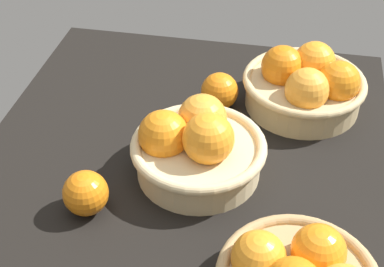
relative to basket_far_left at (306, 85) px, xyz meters
The scene contains 5 objects.
market_tray 29.12cm from the basket_far_left, 43.88° to the right, with size 84.00×72.00×3.00cm, color black.
basket_far_left is the anchor object (origin of this frame).
basket_center 27.75cm from the basket_far_left, 38.11° to the right, with size 22.50×22.50×12.88cm.
loose_orange_front_gap 16.40cm from the basket_far_left, 78.61° to the right, with size 7.18×7.18×7.18cm, color orange.
loose_orange_back_gap 46.87cm from the basket_far_left, 43.21° to the right, with size 7.14×7.14×7.14cm, color orange.
Camera 1 is at (70.05, 15.16, 67.81)cm, focal length 52.24 mm.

